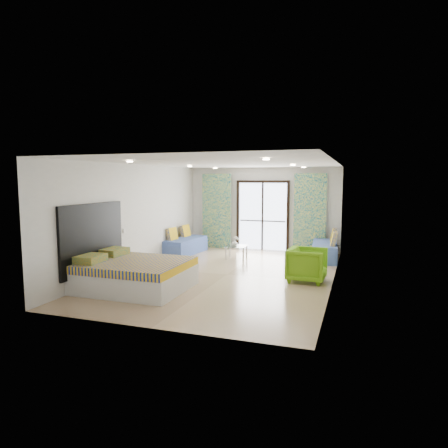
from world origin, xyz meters
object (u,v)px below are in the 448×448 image
(daybed_right, at_px, (325,250))
(coffee_table, at_px, (236,247))
(daybed_left, at_px, (185,245))
(armchair, at_px, (307,263))
(bed, at_px, (133,274))

(daybed_right, distance_m, coffee_table, 2.57)
(daybed_left, distance_m, armchair, 4.63)
(bed, bearing_deg, armchair, 28.13)
(daybed_right, xyz_separation_m, coffee_table, (-2.47, -0.72, 0.07))
(daybed_left, bearing_deg, daybed_right, 11.49)
(armchair, bearing_deg, daybed_right, -1.21)
(coffee_table, bearing_deg, armchair, -40.87)
(daybed_left, bearing_deg, coffee_table, -3.48)
(daybed_left, xyz_separation_m, coffee_table, (1.76, -0.28, 0.08))
(bed, xyz_separation_m, coffee_table, (1.13, 3.80, 0.03))
(daybed_right, height_order, coffee_table, daybed_right)
(daybed_right, xyz_separation_m, armchair, (-0.18, -2.70, 0.15))
(daybed_right, distance_m, armchair, 2.71)
(daybed_right, bearing_deg, bed, -132.93)
(coffee_table, xyz_separation_m, armchair, (2.28, -1.98, 0.08))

